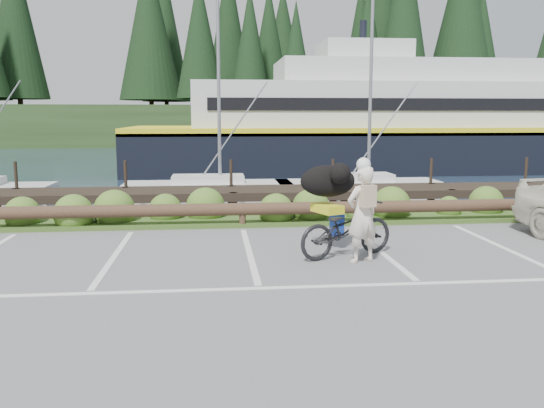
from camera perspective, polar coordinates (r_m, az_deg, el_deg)
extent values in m
plane|color=#5D5D60|center=(9.48, -1.49, -7.66)|extent=(72.00, 72.00, 0.00)
plane|color=#1A2A3F|center=(57.20, -5.18, 4.82)|extent=(160.00, 160.00, 0.00)
cube|color=#3D5B21|center=(14.62, -3.08, -1.62)|extent=(34.00, 1.60, 0.10)
imported|color=black|center=(11.07, 7.39, -2.47)|extent=(2.17, 1.46, 1.08)
imported|color=#EFDFCA|center=(10.63, 8.94, -1.03)|extent=(0.77, 0.65, 1.79)
ellipsoid|color=black|center=(11.47, 5.54, 2.29)|extent=(0.92, 1.22, 0.64)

